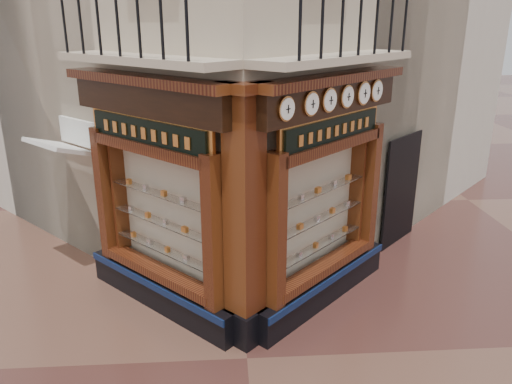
{
  "coord_description": "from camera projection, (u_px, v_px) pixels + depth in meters",
  "views": [
    {
      "loc": [
        -0.28,
        -6.19,
        4.73
      ],
      "look_at": [
        0.27,
        2.0,
        1.92
      ],
      "focal_mm": 35.0,
      "sensor_mm": 36.0,
      "label": 1
    }
  ],
  "objects": [
    {
      "name": "ground",
      "position": [
        247.0,
        358.0,
        7.39
      ],
      "size": [
        80.0,
        80.0,
        0.0
      ],
      "primitive_type": "plane",
      "color": "#472621",
      "rests_on": "ground"
    },
    {
      "name": "shopfront_left",
      "position": [
        156.0,
        200.0,
        8.14
      ],
      "size": [
        2.86,
        2.86,
        3.98
      ],
      "rotation": [
        0.0,
        0.0,
        2.36
      ],
      "color": "black",
      "rests_on": "ground"
    },
    {
      "name": "shopfront_right",
      "position": [
        326.0,
        196.0,
        8.32
      ],
      "size": [
        2.86,
        2.86,
        3.98
      ],
      "rotation": [
        0.0,
        0.0,
        0.79
      ],
      "color": "black",
      "rests_on": "ground"
    },
    {
      "name": "corner_pilaster",
      "position": [
        245.0,
        224.0,
        7.23
      ],
      "size": [
        0.85,
        0.85,
        3.98
      ],
      "rotation": [
        0.0,
        0.0,
        0.79
      ],
      "color": "black",
      "rests_on": "ground"
    },
    {
      "name": "balcony",
      "position": [
        240.0,
        58.0,
        7.43
      ],
      "size": [
        5.94,
        2.97,
        1.03
      ],
      "color": "#BBA992",
      "rests_on": "ground"
    },
    {
      "name": "clock_a",
      "position": [
        286.0,
        109.0,
        6.7
      ],
      "size": [
        0.28,
        0.28,
        0.34
      ],
      "rotation": [
        0.0,
        0.0,
        0.79
      ],
      "color": "#B2763B",
      "rests_on": "ground"
    },
    {
      "name": "clock_b",
      "position": [
        311.0,
        104.0,
        7.11
      ],
      "size": [
        0.29,
        0.29,
        0.36
      ],
      "rotation": [
        0.0,
        0.0,
        0.79
      ],
      "color": "#B2763B",
      "rests_on": "ground"
    },
    {
      "name": "clock_c",
      "position": [
        329.0,
        100.0,
        7.44
      ],
      "size": [
        0.3,
        0.3,
        0.37
      ],
      "rotation": [
        0.0,
        0.0,
        0.79
      ],
      "color": "#B2763B",
      "rests_on": "ground"
    },
    {
      "name": "clock_d",
      "position": [
        347.0,
        97.0,
        7.8
      ],
      "size": [
        0.29,
        0.29,
        0.37
      ],
      "rotation": [
        0.0,
        0.0,
        0.79
      ],
      "color": "#B2763B",
      "rests_on": "ground"
    },
    {
      "name": "clock_e",
      "position": [
        363.0,
        93.0,
        8.16
      ],
      "size": [
        0.31,
        0.31,
        0.39
      ],
      "rotation": [
        0.0,
        0.0,
        0.79
      ],
      "color": "#B2763B",
      "rests_on": "ground"
    },
    {
      "name": "clock_f",
      "position": [
        376.0,
        91.0,
        8.47
      ],
      "size": [
        0.3,
        0.3,
        0.38
      ],
      "rotation": [
        0.0,
        0.0,
        0.79
      ],
      "color": "#B2763B",
      "rests_on": "ground"
    },
    {
      "name": "awning",
      "position": [
        75.0,
        267.0,
        10.16
      ],
      "size": [
        1.49,
        1.49,
        0.31
      ],
      "primitive_type": null,
      "rotation": [
        0.3,
        0.0,
        2.36
      ],
      "color": "white",
      "rests_on": "ground"
    },
    {
      "name": "signboard_left",
      "position": [
        147.0,
        133.0,
        7.72
      ],
      "size": [
        2.13,
        2.13,
        0.57
      ],
      "rotation": [
        0.0,
        0.0,
        2.36
      ],
      "color": "#E19042",
      "rests_on": "ground"
    },
    {
      "name": "signboard_right",
      "position": [
        333.0,
        130.0,
        7.91
      ],
      "size": [
        1.99,
        1.99,
        0.53
      ],
      "rotation": [
        0.0,
        0.0,
        0.79
      ],
      "color": "#E19042",
      "rests_on": "ground"
    }
  ]
}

